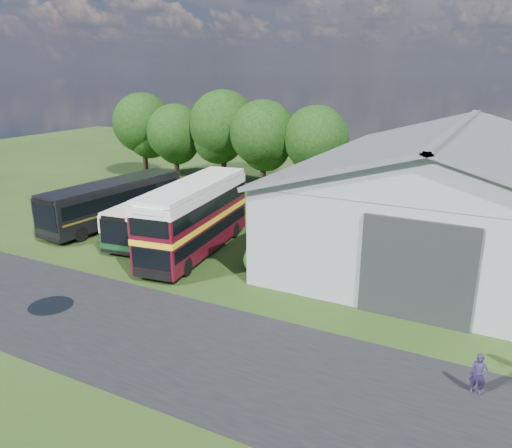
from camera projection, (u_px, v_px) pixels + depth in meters
The scene contains 16 objects.
ground at pixel (115, 290), 27.16m from camera, with size 120.00×120.00×0.00m, color #1B3410.
asphalt_road at pixel (119, 326), 23.29m from camera, with size 60.00×8.00×0.02m, color black.
puddle at pixel (51, 306), 25.28m from camera, with size 2.20×2.20×0.01m, color black.
storage_shed at pixel (453, 185), 32.81m from camera, with size 18.80×24.80×8.15m.
tree_left_a at pixel (143, 123), 54.10m from camera, with size 6.46×6.46×9.12m.
tree_left_b at pixel (175, 132), 51.23m from camera, with size 5.78×5.78×8.16m.
tree_mid at pixel (223, 124), 49.84m from camera, with size 6.80×6.80×9.60m.
tree_right_a at pixel (263, 133), 46.93m from camera, with size 6.26×6.26×8.83m.
tree_right_b at pixel (316, 138), 45.47m from camera, with size 5.98×5.98×8.45m.
shrub_front at pixel (257, 270), 29.76m from camera, with size 1.70×1.70×1.70m, color #194714.
shrub_mid at pixel (271, 259), 31.45m from camera, with size 1.60×1.60×1.60m, color #194714.
shrub_back at pixel (285, 250), 33.14m from camera, with size 1.80×1.80×1.80m, color #194714.
bus_green_single at pixel (158, 214), 35.80m from camera, with size 3.61×10.58×2.86m.
bus_maroon_double at pixel (195, 218), 31.98m from camera, with size 4.18×11.15×4.68m.
bus_dark_single at pixel (114, 202), 38.24m from camera, with size 3.86×12.24×3.32m.
visitor_a at pixel (478, 375), 18.19m from camera, with size 0.59×0.39×1.63m, color #231C3F.
Camera 1 is at (18.33, -18.47, 11.50)m, focal length 35.00 mm.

